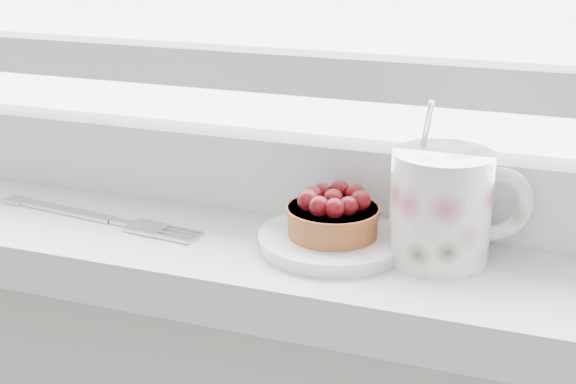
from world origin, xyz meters
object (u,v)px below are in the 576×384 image
at_px(saucer, 332,241).
at_px(floral_mug, 444,205).
at_px(raspberry_tart, 333,214).
at_px(fork, 96,217).

bearing_deg(saucer, floral_mug, 4.96).
bearing_deg(floral_mug, saucer, -175.04).
height_order(saucer, raspberry_tart, raspberry_tart).
relative_size(saucer, fork, 0.57).
height_order(raspberry_tart, fork, raspberry_tart).
relative_size(saucer, raspberry_tart, 1.59).
bearing_deg(fork, saucer, 3.10).
distance_m(raspberry_tart, fork, 0.22).
relative_size(raspberry_tart, fork, 0.36).
distance_m(floral_mug, fork, 0.31).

